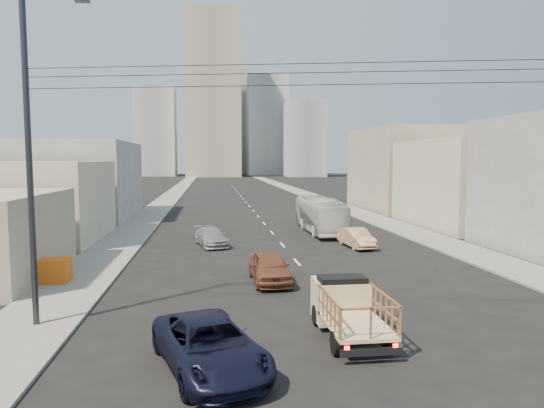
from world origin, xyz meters
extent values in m
plane|color=black|center=(0.00, 0.00, 0.00)|extent=(420.00, 420.00, 0.00)
cube|color=slate|center=(-11.75, 70.00, 0.06)|extent=(3.50, 180.00, 0.12)
cube|color=slate|center=(11.75, 70.00, 0.06)|extent=(3.50, 180.00, 0.12)
cube|color=silver|center=(0.00, 2.00, 0.01)|extent=(0.15, 2.00, 0.01)
cube|color=silver|center=(0.00, 8.00, 0.01)|extent=(0.15, 2.00, 0.01)
cube|color=silver|center=(0.00, 14.00, 0.01)|extent=(0.15, 2.00, 0.01)
cube|color=silver|center=(0.00, 20.00, 0.01)|extent=(0.15, 2.00, 0.01)
cube|color=silver|center=(0.00, 26.00, 0.01)|extent=(0.15, 2.00, 0.01)
cube|color=silver|center=(0.00, 32.00, 0.01)|extent=(0.15, 2.00, 0.01)
cube|color=silver|center=(0.00, 38.00, 0.01)|extent=(0.15, 2.00, 0.01)
cube|color=silver|center=(0.00, 44.00, 0.01)|extent=(0.15, 2.00, 0.01)
cube|color=silver|center=(0.00, 50.00, 0.01)|extent=(0.15, 2.00, 0.01)
cube|color=silver|center=(0.00, 56.00, 0.01)|extent=(0.15, 2.00, 0.01)
cube|color=silver|center=(0.00, 62.00, 0.01)|extent=(0.15, 2.00, 0.01)
cube|color=silver|center=(0.00, 68.00, 0.01)|extent=(0.15, 2.00, 0.01)
cube|color=silver|center=(0.00, 74.00, 0.01)|extent=(0.15, 2.00, 0.01)
cube|color=silver|center=(0.00, 80.00, 0.01)|extent=(0.15, 2.00, 0.01)
cube|color=silver|center=(0.00, 86.00, 0.01)|extent=(0.15, 2.00, 0.01)
cube|color=silver|center=(0.00, 92.00, 0.01)|extent=(0.15, 2.00, 0.01)
cube|color=silver|center=(0.00, 98.00, 0.01)|extent=(0.15, 2.00, 0.01)
cube|color=silver|center=(0.00, 104.00, 0.01)|extent=(0.15, 2.00, 0.01)
cube|color=#D0B88B|center=(-0.39, 0.82, 0.70)|extent=(1.90, 3.00, 0.12)
cube|color=#D0B88B|center=(-0.39, 2.82, 0.95)|extent=(1.90, 1.60, 1.50)
cube|color=black|center=(-0.39, 2.57, 1.55)|extent=(1.70, 0.90, 0.70)
cube|color=#2D2D33|center=(-0.39, -0.73, 0.40)|extent=(1.90, 0.12, 0.22)
cube|color=#FF0C0C|center=(-1.14, -0.73, 0.55)|extent=(0.15, 0.05, 0.12)
cube|color=#FF0C0C|center=(0.36, -0.73, 0.55)|extent=(0.15, 0.05, 0.12)
cylinder|color=black|center=(-1.24, 2.92, 0.38)|extent=(0.25, 0.76, 0.76)
cylinder|color=black|center=(0.46, 2.92, 0.38)|extent=(0.25, 0.76, 0.76)
cylinder|color=black|center=(-1.24, 0.12, 0.38)|extent=(0.25, 0.76, 0.76)
cylinder|color=black|center=(0.46, 0.12, 0.38)|extent=(0.25, 0.76, 0.76)
imported|color=black|center=(-5.18, -0.49, 0.74)|extent=(3.95, 5.83, 1.48)
imported|color=beige|center=(4.14, 25.92, 1.45)|extent=(2.46, 10.44, 2.91)
imported|color=brown|center=(-2.22, 9.46, 0.76)|extent=(1.97, 4.55, 1.53)
imported|color=tan|center=(5.02, 18.38, 0.67)|extent=(1.83, 4.21, 1.35)
imported|color=gray|center=(-5.12, 20.28, 0.64)|extent=(2.79, 4.70, 1.28)
cylinder|color=#2D2D33|center=(-11.50, 4.00, 6.00)|extent=(0.22, 0.22, 12.00)
cube|color=#2D2D33|center=(-9.50, 4.00, 11.70)|extent=(0.50, 0.25, 0.15)
cylinder|color=black|center=(0.00, 1.50, 9.30)|extent=(23.01, 5.02, 0.02)
cylinder|color=black|center=(0.00, 1.50, 9.00)|extent=(23.01, 5.02, 0.02)
cylinder|color=black|center=(0.00, 1.50, 8.60)|extent=(23.01, 5.02, 0.02)
cube|color=orange|center=(-13.00, 10.43, 0.31)|extent=(1.80, 1.20, 0.38)
cube|color=orange|center=(-13.00, 10.43, 0.69)|extent=(1.80, 1.20, 0.38)
cube|color=orange|center=(-13.00, 10.43, 1.07)|extent=(1.80, 1.20, 0.38)
cube|color=#B8B294|center=(19.50, 28.00, 4.00)|extent=(11.00, 14.00, 8.00)
cube|color=tan|center=(20.00, 44.00, 5.00)|extent=(12.00, 16.00, 10.00)
cube|color=#B8B294|center=(-19.00, 24.00, 3.00)|extent=(11.00, 12.00, 6.00)
cube|color=gray|center=(-19.50, 39.00, 4.00)|extent=(12.00, 16.00, 8.00)
cube|color=tan|center=(-4.00, 170.00, 30.00)|extent=(20.00, 20.00, 60.00)
cube|color=#95979D|center=(18.00, 185.00, 20.00)|extent=(16.00, 16.00, 40.00)
cube|color=#95979D|center=(-26.00, 180.00, 17.00)|extent=(15.00, 15.00, 34.00)
cube|color=gray|center=(6.00, 200.00, 22.00)|extent=(18.00, 18.00, 44.00)
cube|color=#95979D|center=(30.00, 165.00, 14.00)|extent=(14.00, 14.00, 28.00)
camera|label=1|loc=(-5.10, -14.23, 6.10)|focal=32.00mm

